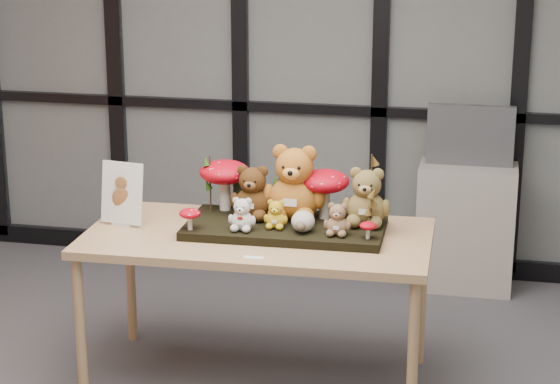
% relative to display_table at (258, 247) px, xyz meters
% --- Properties ---
extents(room_shell, '(5.00, 5.00, 5.00)m').
position_rel_display_table_xyz_m(room_shell, '(-0.08, -0.73, 0.96)').
color(room_shell, beige).
rests_on(room_shell, floor).
extents(glass_partition, '(4.90, 0.06, 2.78)m').
position_rel_display_table_xyz_m(glass_partition, '(-0.08, 1.74, 0.70)').
color(glass_partition, '#2D383F').
rests_on(glass_partition, floor).
extents(display_table, '(1.69, 0.88, 0.78)m').
position_rel_display_table_xyz_m(display_table, '(0.00, 0.00, 0.00)').
color(display_table, tan).
rests_on(display_table, floor).
extents(diorama_tray, '(0.97, 0.51, 0.04)m').
position_rel_display_table_xyz_m(diorama_tray, '(0.12, 0.07, 0.09)').
color(diorama_tray, black).
rests_on(diorama_tray, display_table).
extents(bear_pooh_yellow, '(0.32, 0.29, 0.41)m').
position_rel_display_table_xyz_m(bear_pooh_yellow, '(0.15, 0.15, 0.31)').
color(bear_pooh_yellow, '#AC651F').
rests_on(bear_pooh_yellow, diorama_tray).
extents(bear_brown_medium, '(0.23, 0.21, 0.29)m').
position_rel_display_table_xyz_m(bear_brown_medium, '(-0.05, 0.13, 0.25)').
color(bear_brown_medium, '#45280E').
rests_on(bear_brown_medium, diorama_tray).
extents(bear_tan_back, '(0.24, 0.22, 0.31)m').
position_rel_display_table_xyz_m(bear_tan_back, '(0.51, 0.14, 0.26)').
color(bear_tan_back, olive).
rests_on(bear_tan_back, diorama_tray).
extents(bear_small_yellow, '(0.12, 0.11, 0.15)m').
position_rel_display_table_xyz_m(bear_small_yellow, '(0.09, -0.01, 0.18)').
color(bear_small_yellow, gold).
rests_on(bear_small_yellow, diorama_tray).
extents(bear_white_bow, '(0.14, 0.13, 0.18)m').
position_rel_display_table_xyz_m(bear_white_bow, '(-0.06, -0.07, 0.20)').
color(bear_white_bow, silver).
rests_on(bear_white_bow, diorama_tray).
extents(bear_beige_small, '(0.13, 0.12, 0.17)m').
position_rel_display_table_xyz_m(bear_beige_small, '(0.40, -0.05, 0.19)').
color(bear_beige_small, '#866244').
rests_on(bear_beige_small, diorama_tray).
extents(plush_cream_hedgehog, '(0.09, 0.08, 0.11)m').
position_rel_display_table_xyz_m(plush_cream_hedgehog, '(0.23, -0.04, 0.16)').
color(plush_cream_hedgehog, beige).
rests_on(plush_cream_hedgehog, diorama_tray).
extents(mushroom_back_left, '(0.25, 0.25, 0.28)m').
position_rel_display_table_xyz_m(mushroom_back_left, '(-0.22, 0.22, 0.25)').
color(mushroom_back_left, '#A40513').
rests_on(mushroom_back_left, diorama_tray).
extents(mushroom_back_right, '(0.24, 0.24, 0.27)m').
position_rel_display_table_xyz_m(mushroom_back_right, '(0.29, 0.19, 0.24)').
color(mushroom_back_right, '#A40513').
rests_on(mushroom_back_right, diorama_tray).
extents(mushroom_front_left, '(0.10, 0.10, 0.11)m').
position_rel_display_table_xyz_m(mushroom_front_left, '(-0.30, -0.12, 0.16)').
color(mushroom_front_left, '#A40513').
rests_on(mushroom_front_left, diorama_tray).
extents(mushroom_front_right, '(0.08, 0.08, 0.09)m').
position_rel_display_table_xyz_m(mushroom_front_right, '(0.54, -0.08, 0.15)').
color(mushroom_front_right, '#A40513').
rests_on(mushroom_front_right, diorama_tray).
extents(sprig_green_far_left, '(0.05, 0.05, 0.29)m').
position_rel_display_table_xyz_m(sprig_green_far_left, '(-0.28, 0.18, 0.25)').
color(sprig_green_far_left, '#10360C').
rests_on(sprig_green_far_left, diorama_tray).
extents(sprig_green_mid_left, '(0.05, 0.05, 0.21)m').
position_rel_display_table_xyz_m(sprig_green_mid_left, '(-0.17, 0.23, 0.21)').
color(sprig_green_mid_left, '#10360C').
rests_on(sprig_green_mid_left, diorama_tray).
extents(sprig_dry_far_right, '(0.05, 0.05, 0.34)m').
position_rel_display_table_xyz_m(sprig_dry_far_right, '(0.52, 0.18, 0.28)').
color(sprig_dry_far_right, brown).
rests_on(sprig_dry_far_right, diorama_tray).
extents(sprig_dry_mid_right, '(0.05, 0.05, 0.21)m').
position_rel_display_table_xyz_m(sprig_dry_mid_right, '(0.54, 0.06, 0.21)').
color(sprig_dry_mid_right, brown).
rests_on(sprig_dry_mid_right, diorama_tray).
extents(sprig_green_centre, '(0.05, 0.05, 0.19)m').
position_rel_display_table_xyz_m(sprig_green_centre, '(0.05, 0.25, 0.20)').
color(sprig_green_centre, '#10360C').
rests_on(sprig_green_centre, diorama_tray).
extents(sign_holder, '(0.23, 0.09, 0.32)m').
position_rel_display_table_xyz_m(sign_holder, '(-0.69, 0.00, 0.21)').
color(sign_holder, silver).
rests_on(sign_holder, display_table).
extents(label_card, '(0.09, 0.03, 0.00)m').
position_rel_display_table_xyz_m(label_card, '(0.06, -0.33, 0.07)').
color(label_card, white).
rests_on(label_card, display_table).
extents(cabinet, '(0.59, 0.34, 0.78)m').
position_rel_display_table_xyz_m(cabinet, '(0.95, 1.53, -0.32)').
color(cabinet, gray).
rests_on(cabinet, floor).
extents(monitor, '(0.52, 0.05, 0.37)m').
position_rel_display_table_xyz_m(monitor, '(0.95, 1.55, 0.25)').
color(monitor, '#4A4C52').
rests_on(monitor, cabinet).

